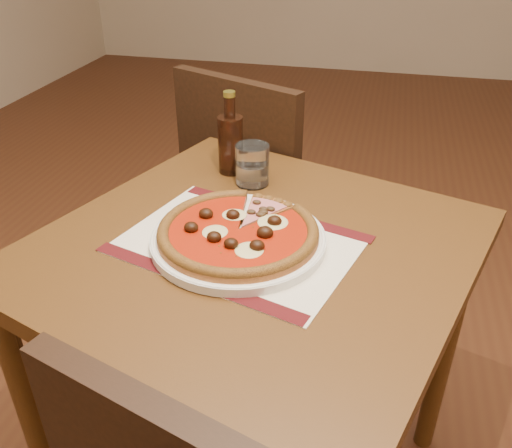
{
  "coord_description": "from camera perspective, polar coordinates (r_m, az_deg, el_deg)",
  "views": [
    {
      "loc": [
        0.25,
        -1.99,
        1.33
      ],
      "look_at": [
        0.04,
        -1.1,
        0.78
      ],
      "focal_mm": 38.0,
      "sensor_mm": 36.0,
      "label": 1
    }
  ],
  "objects": [
    {
      "name": "pizza",
      "position": [
        1.05,
        -1.91,
        -0.72
      ],
      "size": [
        0.31,
        0.31,
        0.04
      ],
      "color": "#AB6229",
      "rests_on": "plate"
    },
    {
      "name": "plate",
      "position": [
        1.06,
        -1.88,
        -1.62
      ],
      "size": [
        0.34,
        0.34,
        0.02
      ],
      "primitive_type": "cylinder",
      "color": "white",
      "rests_on": "placemat"
    },
    {
      "name": "ham_slice",
      "position": [
        1.11,
        1.16,
        1.09
      ],
      "size": [
        0.1,
        0.14,
        0.02
      ],
      "rotation": [
        0.0,
        0.0,
        1.29
      ],
      "color": "#AB6229",
      "rests_on": "plate"
    },
    {
      "name": "bottle",
      "position": [
        1.32,
        -2.7,
        8.66
      ],
      "size": [
        0.06,
        0.06,
        0.2
      ],
      "color": "black",
      "rests_on": "table"
    },
    {
      "name": "chair_far",
      "position": [
        1.75,
        0.24,
        3.41
      ],
      "size": [
        0.57,
        0.57,
        0.91
      ],
      "rotation": [
        0.0,
        0.0,
        2.72
      ],
      "color": "black",
      "rests_on": "ground"
    },
    {
      "name": "placemat",
      "position": [
        1.07,
        -1.87,
        -2.08
      ],
      "size": [
        0.51,
        0.43,
        0.0
      ],
      "primitive_type": "cube",
      "rotation": [
        0.0,
        0.0,
        -0.28
      ],
      "color": "beige",
      "rests_on": "table"
    },
    {
      "name": "table",
      "position": [
        1.13,
        -0.24,
        -6.23
      ],
      "size": [
        1.01,
        1.01,
        0.75
      ],
      "rotation": [
        0.0,
        0.0,
        -0.32
      ],
      "color": "#573514",
      "rests_on": "ground"
    },
    {
      "name": "water_glass",
      "position": [
        1.27,
        -0.4,
        6.25
      ],
      "size": [
        0.09,
        0.09,
        0.1
      ],
      "primitive_type": "cylinder",
      "rotation": [
        0.0,
        0.0,
        -0.21
      ],
      "color": "white",
      "rests_on": "table"
    }
  ]
}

